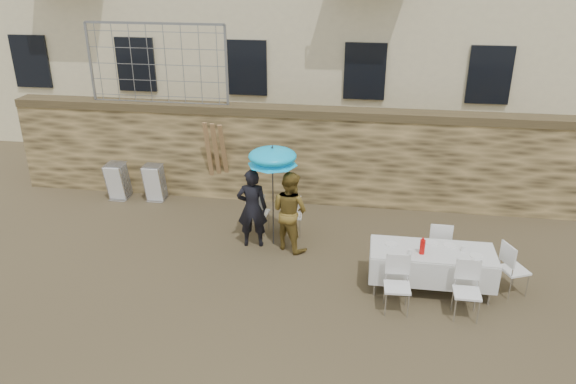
# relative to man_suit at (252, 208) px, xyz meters

# --- Properties ---
(ground) EXTENTS (80.00, 80.00, 0.00)m
(ground) POSITION_rel_man_suit_xyz_m (0.38, -2.64, -0.82)
(ground) COLOR brown
(ground) RESTS_ON ground
(stone_wall) EXTENTS (13.00, 0.50, 2.20)m
(stone_wall) POSITION_rel_man_suit_xyz_m (0.38, 2.36, 0.28)
(stone_wall) COLOR olive
(stone_wall) RESTS_ON ground
(chain_link_fence) EXTENTS (3.20, 0.06, 1.80)m
(chain_link_fence) POSITION_rel_man_suit_xyz_m (-2.62, 2.36, 2.28)
(chain_link_fence) COLOR gray
(chain_link_fence) RESTS_ON stone_wall
(man_suit) EXTENTS (0.64, 0.47, 1.63)m
(man_suit) POSITION_rel_man_suit_xyz_m (0.00, 0.00, 0.00)
(man_suit) COLOR black
(man_suit) RESTS_ON ground
(woman_dress) EXTENTS (0.99, 0.93, 1.62)m
(woman_dress) POSITION_rel_man_suit_xyz_m (0.75, 0.00, -0.01)
(woman_dress) COLOR #A48032
(woman_dress) RESTS_ON ground
(umbrella) EXTENTS (0.97, 0.97, 1.94)m
(umbrella) POSITION_rel_man_suit_xyz_m (0.40, 0.10, 1.01)
(umbrella) COLOR #3F3F44
(umbrella) RESTS_ON ground
(couple_chair_left) EXTENTS (0.52, 0.52, 0.96)m
(couple_chair_left) POSITION_rel_man_suit_xyz_m (0.00, 0.55, -0.34)
(couple_chair_left) COLOR white
(couple_chair_left) RESTS_ON ground
(couple_chair_right) EXTENTS (0.54, 0.54, 0.96)m
(couple_chair_right) POSITION_rel_man_suit_xyz_m (0.70, 0.55, -0.34)
(couple_chair_right) COLOR white
(couple_chair_right) RESTS_ON ground
(banquet_table) EXTENTS (2.10, 0.85, 0.78)m
(banquet_table) POSITION_rel_man_suit_xyz_m (3.39, -1.11, -0.08)
(banquet_table) COLOR silver
(banquet_table) RESTS_ON ground
(soda_bottle) EXTENTS (0.09, 0.09, 0.26)m
(soda_bottle) POSITION_rel_man_suit_xyz_m (3.19, -1.26, 0.09)
(soda_bottle) COLOR red
(soda_bottle) RESTS_ON banquet_table
(table_chair_front_left) EXTENTS (0.50, 0.50, 0.96)m
(table_chair_front_left) POSITION_rel_man_suit_xyz_m (2.79, -1.86, -0.34)
(table_chair_front_left) COLOR white
(table_chair_front_left) RESTS_ON ground
(table_chair_front_right) EXTENTS (0.48, 0.48, 0.96)m
(table_chair_front_right) POSITION_rel_man_suit_xyz_m (3.89, -1.86, -0.34)
(table_chair_front_right) COLOR white
(table_chair_front_right) RESTS_ON ground
(table_chair_back) EXTENTS (0.49, 0.49, 0.96)m
(table_chair_back) POSITION_rel_man_suit_xyz_m (3.59, -0.31, -0.34)
(table_chair_back) COLOR white
(table_chair_back) RESTS_ON ground
(table_chair_side) EXTENTS (0.63, 0.63, 0.96)m
(table_chair_side) POSITION_rel_man_suit_xyz_m (4.79, -1.01, -0.34)
(table_chair_side) COLOR white
(table_chair_side) RESTS_ON ground
(chair_stack_left) EXTENTS (0.46, 0.55, 0.92)m
(chair_stack_left) POSITION_rel_man_suit_xyz_m (-3.62, 1.95, -0.36)
(chair_stack_left) COLOR white
(chair_stack_left) RESTS_ON ground
(chair_stack_right) EXTENTS (0.46, 0.47, 0.92)m
(chair_stack_right) POSITION_rel_man_suit_xyz_m (-2.72, 1.95, -0.36)
(chair_stack_right) COLOR white
(chair_stack_right) RESTS_ON ground
(wood_planks) EXTENTS (0.70, 0.20, 2.00)m
(wood_planks) POSITION_rel_man_suit_xyz_m (-1.12, 2.02, 0.18)
(wood_planks) COLOR #A37749
(wood_planks) RESTS_ON ground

